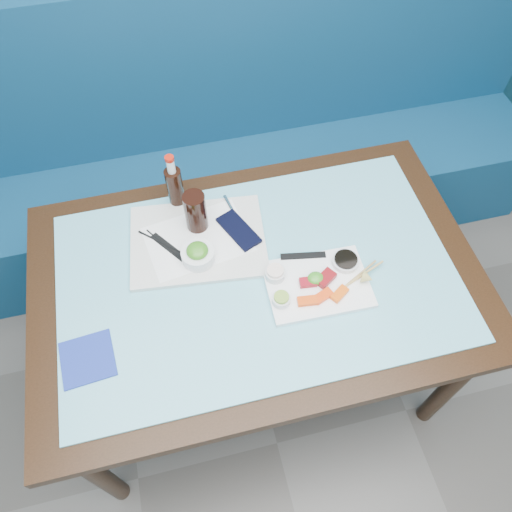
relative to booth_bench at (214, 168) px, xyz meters
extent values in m
cube|color=navy|center=(0.00, -0.07, -0.15)|extent=(3.00, 0.55, 0.45)
cube|color=navy|center=(0.00, 0.15, 0.33)|extent=(3.00, 0.12, 0.95)
cube|color=black|center=(0.00, -0.84, 0.36)|extent=(1.40, 0.90, 0.04)
cylinder|color=black|center=(-0.62, -1.21, -0.02)|extent=(0.06, 0.06, 0.71)
cylinder|color=black|center=(0.62, -1.21, -0.02)|extent=(0.06, 0.06, 0.71)
cylinder|color=black|center=(-0.62, -0.47, -0.02)|extent=(0.06, 0.06, 0.71)
cylinder|color=black|center=(0.62, -0.47, -0.02)|extent=(0.06, 0.06, 0.71)
cube|color=#67BBCE|center=(0.00, -0.84, 0.38)|extent=(1.22, 0.76, 0.01)
cube|color=white|center=(0.17, -0.92, 0.39)|extent=(0.32, 0.23, 0.02)
cube|color=#F44709|center=(0.12, -0.98, 0.41)|extent=(0.06, 0.04, 0.01)
cube|color=#F73E09|center=(0.17, -0.97, 0.41)|extent=(0.07, 0.05, 0.01)
cube|color=#F95709|center=(0.22, -0.98, 0.41)|extent=(0.06, 0.06, 0.01)
cube|color=maroon|center=(0.14, -0.92, 0.41)|extent=(0.05, 0.04, 0.02)
cube|color=maroon|center=(0.19, -0.92, 0.41)|extent=(0.07, 0.07, 0.02)
ellipsoid|color=#3B9422|center=(0.16, -0.91, 0.41)|extent=(0.05, 0.05, 0.03)
cylinder|color=silver|center=(0.04, -0.96, 0.41)|extent=(0.07, 0.07, 0.02)
cylinder|color=#84AE38|center=(0.04, -0.96, 0.43)|extent=(0.06, 0.06, 0.01)
cylinder|color=silver|center=(0.05, -0.87, 0.41)|extent=(0.06, 0.06, 0.03)
cylinder|color=#FADFCE|center=(0.05, -0.87, 0.43)|extent=(0.05, 0.05, 0.01)
cylinder|color=silver|center=(0.27, -0.87, 0.41)|extent=(0.10, 0.10, 0.02)
cylinder|color=black|center=(0.27, -0.87, 0.42)|extent=(0.09, 0.09, 0.01)
cone|color=#D5C165|center=(0.31, -0.95, 0.42)|extent=(0.05, 0.05, 0.04)
cube|color=black|center=(0.15, -0.82, 0.40)|extent=(0.14, 0.05, 0.00)
cylinder|color=#A5844D|center=(0.28, -0.94, 0.40)|extent=(0.18, 0.10, 0.01)
cylinder|color=tan|center=(0.29, -0.94, 0.40)|extent=(0.20, 0.09, 0.01)
cube|color=silver|center=(-0.16, -0.67, 0.39)|extent=(0.46, 0.37, 0.02)
cube|color=white|center=(-0.16, -0.67, 0.40)|extent=(0.35, 0.27, 0.00)
cylinder|color=white|center=(-0.17, -0.75, 0.42)|extent=(0.11, 0.11, 0.04)
ellipsoid|color=#39801D|center=(-0.17, -0.75, 0.45)|extent=(0.08, 0.08, 0.03)
cylinder|color=black|center=(-0.15, -0.62, 0.47)|extent=(0.09, 0.09, 0.15)
cube|color=black|center=(-0.02, -0.67, 0.41)|extent=(0.13, 0.18, 0.01)
cylinder|color=white|center=(-0.03, -0.57, 0.41)|extent=(0.03, 0.10, 0.01)
cylinder|color=black|center=(-0.26, -0.68, 0.40)|extent=(0.11, 0.17, 0.01)
cylinder|color=black|center=(-0.25, -0.68, 0.40)|extent=(0.18, 0.17, 0.01)
cube|color=black|center=(-0.25, -0.68, 0.40)|extent=(0.11, 0.13, 0.00)
cylinder|color=black|center=(-0.19, -0.50, 0.46)|extent=(0.06, 0.06, 0.16)
cylinder|color=white|center=(-0.19, -0.50, 0.57)|extent=(0.03, 0.03, 0.05)
cylinder|color=#B4190B|center=(-0.19, -0.50, 0.60)|extent=(0.03, 0.03, 0.01)
cube|color=navy|center=(-0.53, -1.00, 0.39)|extent=(0.16, 0.16, 0.01)
camera|label=1|loc=(-0.19, -1.62, 1.71)|focal=35.00mm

